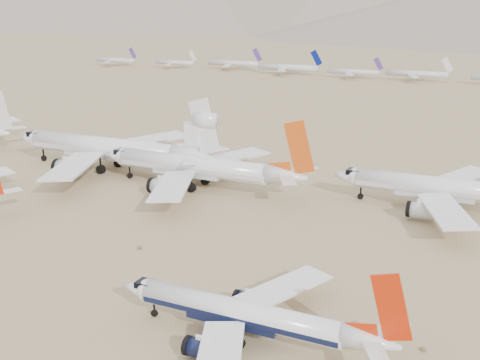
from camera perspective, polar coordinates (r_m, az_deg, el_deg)
The scene contains 6 objects.
ground at distance 92.18m, azimuth 1.29°, elevation -12.85°, with size 7000.00×7000.00×0.00m, color #987B58.
main_airliner at distance 84.46m, azimuth 1.05°, elevation -12.75°, with size 40.12×39.19×14.16m.
row2_gold_tail at distance 142.41m, azimuth 19.38°, elevation -0.85°, with size 51.66×50.53×18.39m.
row2_orange_tail at distance 151.22m, azimuth -3.74°, elevation 1.20°, with size 55.59×54.39×19.83m.
row2_white_trijet at distance 170.73m, azimuth -11.91°, elevation 2.97°, with size 63.60×62.16×22.54m.
distant_storage_row at distance 389.51m, azimuth 15.61°, elevation 9.75°, with size 458.47×55.51×14.36m.
Camera 1 is at (32.89, -73.47, 44.92)m, focal length 45.00 mm.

